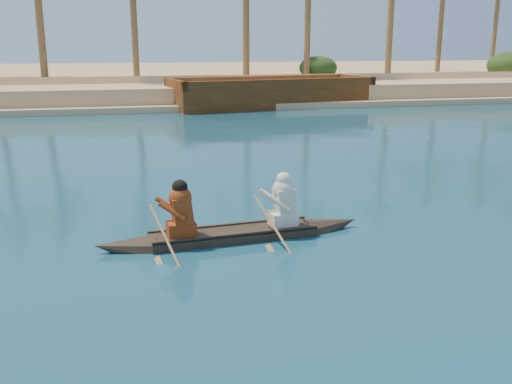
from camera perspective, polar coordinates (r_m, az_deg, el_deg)
name	(u,v)px	position (r m, az deg, el deg)	size (l,w,h in m)	color
sandy_embankment	(210,78)	(58.52, -4.57, 11.29)	(150.00, 51.00, 1.50)	#DCB17C
shrub_cluster	(244,80)	(43.40, -1.22, 11.11)	(100.00, 6.00, 2.40)	#243714
canoe	(234,226)	(11.36, -2.25, -3.38)	(5.47, 1.11, 1.50)	#34251C
barge_mid	(271,95)	(36.37, 1.55, 9.72)	(13.13, 6.11, 2.10)	brown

